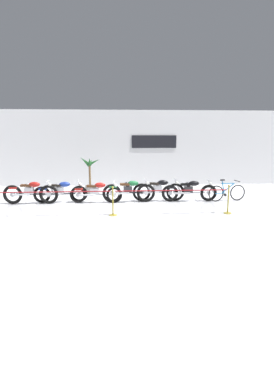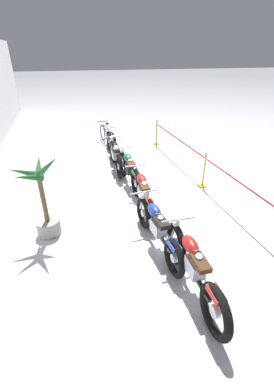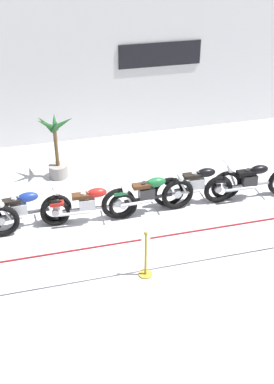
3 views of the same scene
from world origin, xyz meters
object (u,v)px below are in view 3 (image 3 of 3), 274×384
(motorcycle_red_2, at_px, (90,205))
(motorcycle_black_5, at_px, (251,182))
(stanchion_mid_left, at_px, (146,261))
(motorcycle_blue_1, at_px, (22,210))
(potted_palm_left_of_row, at_px, (56,150))
(motorcycle_green_3, at_px, (149,195))
(motorcycle_black_4, at_px, (198,185))
(stanchion_far_left, at_px, (72,258))

(motorcycle_red_2, xyz_separation_m, motorcycle_black_5, (4.00, 0.02, 0.00))
(motorcycle_black_5, distance_m, stanchion_mid_left, 3.90)
(motorcycle_blue_1, distance_m, motorcycle_red_2, 1.51)
(motorcycle_blue_1, distance_m, potted_palm_left_of_row, 2.41)
(potted_palm_left_of_row, bearing_deg, motorcycle_blue_1, -115.68)
(stanchion_mid_left, bearing_deg, motorcycle_blue_1, 134.71)
(motorcycle_red_2, bearing_deg, motorcycle_green_3, 0.06)
(potted_palm_left_of_row, bearing_deg, motorcycle_black_5, -27.13)
(motorcycle_black_4, distance_m, stanchion_far_left, 4.07)
(motorcycle_green_3, bearing_deg, motorcycle_blue_1, 176.98)
(motorcycle_red_2, relative_size, motorcycle_green_3, 0.99)
(motorcycle_black_4, height_order, stanchion_far_left, stanchion_far_left)
(potted_palm_left_of_row, xyz_separation_m, stanchion_far_left, (-0.23, -4.41, -0.09))
(motorcycle_blue_1, relative_size, motorcycle_red_2, 1.02)
(motorcycle_red_2, distance_m, stanchion_mid_left, 2.23)
(motorcycle_blue_1, height_order, stanchion_mid_left, stanchion_mid_left)
(motorcycle_black_5, distance_m, potted_palm_left_of_row, 5.04)
(motorcycle_black_4, bearing_deg, motorcycle_green_3, -173.25)
(motorcycle_black_4, relative_size, stanchion_mid_left, 2.14)
(potted_palm_left_of_row, bearing_deg, motorcycle_black_4, -34.36)
(motorcycle_blue_1, xyz_separation_m, motorcycle_red_2, (1.51, -0.15, -0.00))
(motorcycle_blue_1, height_order, potted_palm_left_of_row, potted_palm_left_of_row)
(stanchion_far_left, bearing_deg, potted_palm_left_of_row, 87.06)
(potted_palm_left_of_row, distance_m, stanchion_mid_left, 4.59)
(motorcycle_black_4, height_order, stanchion_mid_left, stanchion_mid_left)
(motorcycle_red_2, height_order, stanchion_mid_left, stanchion_mid_left)
(motorcycle_blue_1, height_order, motorcycle_green_3, motorcycle_green_3)
(potted_palm_left_of_row, height_order, stanchion_far_left, potted_palm_left_of_row)
(motorcycle_red_2, bearing_deg, stanchion_far_left, -108.33)
(motorcycle_green_3, bearing_deg, motorcycle_black_4, 6.75)
(stanchion_far_left, bearing_deg, motorcycle_black_5, 24.24)
(stanchion_far_left, bearing_deg, motorcycle_red_2, 71.67)
(stanchion_mid_left, bearing_deg, motorcycle_green_3, 72.48)
(potted_palm_left_of_row, relative_size, stanchion_mid_left, 1.77)
(motorcycle_black_4, height_order, potted_palm_left_of_row, potted_palm_left_of_row)
(motorcycle_red_2, distance_m, potted_palm_left_of_row, 2.38)
(stanchion_mid_left, bearing_deg, motorcycle_black_5, 32.86)
(motorcycle_red_2, relative_size, stanchion_mid_left, 2.11)
(potted_palm_left_of_row, bearing_deg, motorcycle_green_3, -51.10)
(motorcycle_red_2, bearing_deg, stanchion_mid_left, -70.90)
(motorcycle_red_2, xyz_separation_m, motorcycle_green_3, (1.39, 0.00, 0.03))
(motorcycle_black_5, bearing_deg, potted_palm_left_of_row, 152.87)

